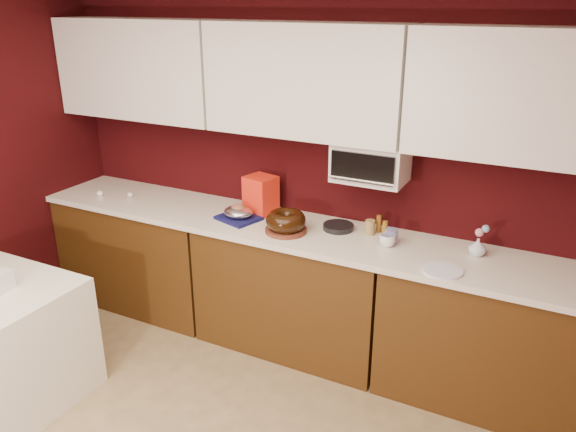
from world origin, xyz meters
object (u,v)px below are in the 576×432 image
Objects in this scene: bundt_cake at (286,221)px; coffee_mug at (387,239)px; toaster_oven at (371,162)px; blue_jar at (391,236)px; foil_ham_nest at (238,212)px; pandoro_box at (261,195)px; flower_vase at (478,246)px.

coffee_mug is (0.66, 0.08, -0.03)m from bundt_cake.
toaster_oven reaches higher than coffee_mug.
blue_jar reaches higher than coffee_mug.
toaster_oven is 0.67m from bundt_cake.
coffee_mug is (1.06, 0.03, -0.01)m from foil_ham_nest.
pandoro_box is (-0.32, 0.23, 0.06)m from bundt_cake.
foil_ham_nest and coffee_mug have the same top height.
coffee_mug is 0.05m from blue_jar.
pandoro_box is 2.83× the size of blue_jar.
toaster_oven is at bearing 13.36° from foil_ham_nest.
bundt_cake is 0.67m from coffee_mug.
blue_jar is (0.99, -0.10, -0.09)m from pandoro_box.
foil_ham_nest is (-0.87, -0.21, -0.42)m from toaster_oven.
flower_vase is (1.18, 0.20, -0.02)m from bundt_cake.
flower_vase is at bearing 7.24° from blue_jar.
blue_jar is 0.51m from flower_vase.
pandoro_box is 1.50m from flower_vase.
bundt_cake reaches higher than flower_vase.
coffee_mug is 0.76× the size of flower_vase.
pandoro_box is 2.90× the size of coffee_mug.
pandoro_box is at bearing -178.45° from toaster_oven.
toaster_oven is 0.86m from pandoro_box.
flower_vase is (0.51, 0.06, 0.01)m from blue_jar.
flower_vase is at bearing 5.46° from foil_ham_nest.
toaster_oven reaches higher than pandoro_box.
pandoro_box is (0.08, 0.18, 0.08)m from foil_ham_nest.
toaster_oven is at bearing 175.52° from flower_vase.
bundt_cake is at bearing -151.65° from toaster_oven.
pandoro_box is at bearing 178.70° from flower_vase.
foil_ham_nest is at bearing 173.01° from bundt_cake.
pandoro_box is (-0.79, -0.02, -0.34)m from toaster_oven.
foil_ham_nest is (-0.40, 0.05, -0.03)m from bundt_cake.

